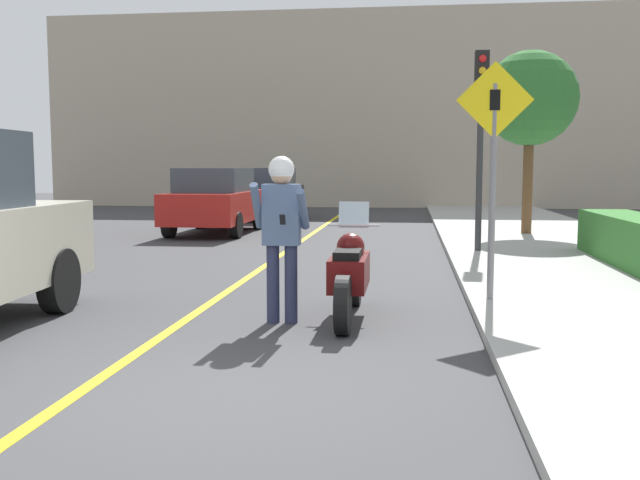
{
  "coord_description": "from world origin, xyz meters",
  "views": [
    {
      "loc": [
        1.86,
        -4.84,
        1.7
      ],
      "look_at": [
        0.85,
        3.23,
        0.87
      ],
      "focal_mm": 40.0,
      "sensor_mm": 36.0,
      "label": 1
    }
  ],
  "objects_px": {
    "person_biker": "(282,220)",
    "traffic_light": "(481,113)",
    "parked_car_black": "(268,193)",
    "street_tree": "(530,99)",
    "crossing_sign": "(493,158)",
    "motorcycle": "(349,275)",
    "parked_car_red": "(216,200)"
  },
  "relations": [
    {
      "from": "street_tree",
      "to": "parked_car_black",
      "type": "relative_size",
      "value": 1.04
    },
    {
      "from": "parked_car_black",
      "to": "person_biker",
      "type": "bearing_deg",
      "value": -78.12
    },
    {
      "from": "parked_car_red",
      "to": "motorcycle",
      "type": "bearing_deg",
      "value": -66.78
    },
    {
      "from": "person_biker",
      "to": "street_tree",
      "type": "distance_m",
      "value": 11.19
    },
    {
      "from": "motorcycle",
      "to": "parked_car_black",
      "type": "height_order",
      "value": "parked_car_black"
    },
    {
      "from": "motorcycle",
      "to": "parked_car_black",
      "type": "relative_size",
      "value": 0.52
    },
    {
      "from": "parked_car_red",
      "to": "street_tree",
      "type": "bearing_deg",
      "value": -1.17
    },
    {
      "from": "parked_car_red",
      "to": "parked_car_black",
      "type": "relative_size",
      "value": 1.0
    },
    {
      "from": "crossing_sign",
      "to": "traffic_light",
      "type": "bearing_deg",
      "value": 86.3
    },
    {
      "from": "person_biker",
      "to": "traffic_light",
      "type": "relative_size",
      "value": 0.48
    },
    {
      "from": "parked_car_red",
      "to": "crossing_sign",
      "type": "bearing_deg",
      "value": -57.02
    },
    {
      "from": "street_tree",
      "to": "motorcycle",
      "type": "bearing_deg",
      "value": -109.53
    },
    {
      "from": "person_biker",
      "to": "traffic_light",
      "type": "bearing_deg",
      "value": 66.84
    },
    {
      "from": "person_biker",
      "to": "street_tree",
      "type": "relative_size",
      "value": 0.42
    },
    {
      "from": "parked_car_red",
      "to": "person_biker",
      "type": "bearing_deg",
      "value": -70.87
    },
    {
      "from": "motorcycle",
      "to": "person_biker",
      "type": "height_order",
      "value": "person_biker"
    },
    {
      "from": "person_biker",
      "to": "parked_car_red",
      "type": "bearing_deg",
      "value": 109.13
    },
    {
      "from": "person_biker",
      "to": "parked_car_black",
      "type": "xyz_separation_m",
      "value": [
        -3.29,
        15.64,
        -0.27
      ]
    },
    {
      "from": "crossing_sign",
      "to": "parked_car_black",
      "type": "bearing_deg",
      "value": 111.3
    },
    {
      "from": "person_biker",
      "to": "parked_car_red",
      "type": "height_order",
      "value": "person_biker"
    },
    {
      "from": "person_biker",
      "to": "motorcycle",
      "type": "bearing_deg",
      "value": 23.4
    },
    {
      "from": "motorcycle",
      "to": "parked_car_red",
      "type": "distance_m",
      "value": 10.88
    },
    {
      "from": "crossing_sign",
      "to": "parked_car_black",
      "type": "distance_m",
      "value": 15.58
    },
    {
      "from": "person_biker",
      "to": "crossing_sign",
      "type": "bearing_deg",
      "value": 26.17
    },
    {
      "from": "motorcycle",
      "to": "crossing_sign",
      "type": "relative_size",
      "value": 0.77
    },
    {
      "from": "parked_car_black",
      "to": "traffic_light",
      "type": "bearing_deg",
      "value": -57.41
    },
    {
      "from": "traffic_light",
      "to": "street_tree",
      "type": "distance_m",
      "value": 4.18
    },
    {
      "from": "person_biker",
      "to": "crossing_sign",
      "type": "relative_size",
      "value": 0.64
    },
    {
      "from": "street_tree",
      "to": "parked_car_red",
      "type": "xyz_separation_m",
      "value": [
        -7.77,
        0.16,
        -2.46
      ]
    },
    {
      "from": "traffic_light",
      "to": "parked_car_black",
      "type": "distance_m",
      "value": 11.26
    },
    {
      "from": "crossing_sign",
      "to": "parked_car_black",
      "type": "relative_size",
      "value": 0.68
    },
    {
      "from": "person_biker",
      "to": "traffic_light",
      "type": "distance_m",
      "value": 7.02
    }
  ]
}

